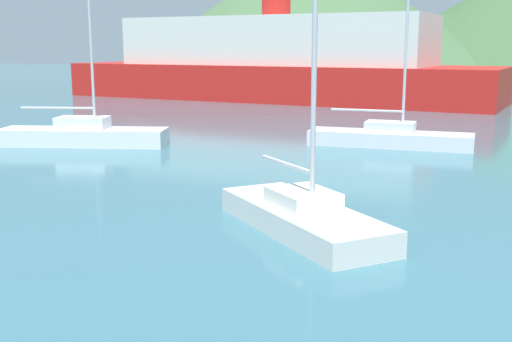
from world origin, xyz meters
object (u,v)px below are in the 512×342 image
at_px(sailboat_inner, 83,134).
at_px(sailboat_middle, 390,135).
at_px(ferry_distant, 276,63).
at_px(sailboat_outer, 303,214).

xyz_separation_m(sailboat_inner, sailboat_middle, (12.35, 5.20, -0.03)).
xyz_separation_m(sailboat_middle, ferry_distant, (-14.10, 21.07, 2.40)).
bearing_deg(sailboat_outer, ferry_distant, 153.04).
relative_size(sailboat_inner, sailboat_middle, 0.93).
bearing_deg(sailboat_inner, sailboat_outer, -52.42).
distance_m(sailboat_inner, sailboat_outer, 15.85).
xyz_separation_m(sailboat_inner, ferry_distant, (-1.75, 26.27, 2.36)).
xyz_separation_m(sailboat_inner, sailboat_outer, (13.36, -8.53, -0.11)).
bearing_deg(ferry_distant, sailboat_inner, -83.04).
bearing_deg(sailboat_outer, sailboat_inner, -172.98).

